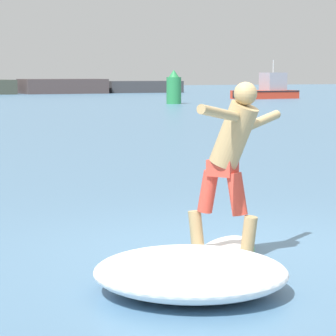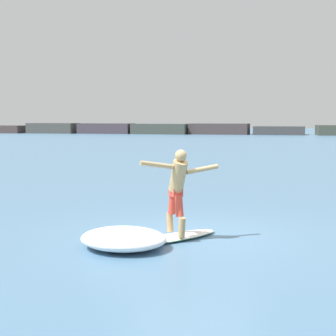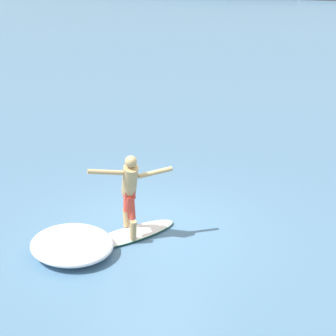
{
  "view_description": "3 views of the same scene",
  "coord_description": "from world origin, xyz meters",
  "px_view_note": "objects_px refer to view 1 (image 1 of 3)",
  "views": [
    {
      "loc": [
        -3.82,
        -7.24,
        1.85
      ],
      "look_at": [
        -0.42,
        0.51,
        0.83
      ],
      "focal_mm": 85.0,
      "sensor_mm": 36.0,
      "label": 1
    },
    {
      "loc": [
        1.83,
        -10.95,
        2.39
      ],
      "look_at": [
        -0.8,
        1.47,
        1.21
      ],
      "focal_mm": 60.0,
      "sensor_mm": 36.0,
      "label": 2
    },
    {
      "loc": [
        3.4,
        -9.52,
        5.2
      ],
      "look_at": [
        0.06,
        1.07,
        0.92
      ],
      "focal_mm": 60.0,
      "sensor_mm": 36.0,
      "label": 3
    }
  ],
  "objects_px": {
    "channel_marker_buoy": "(174,88)",
    "surfer": "(232,153)",
    "surfboard": "(221,257)",
    "fishing_boat_near_jetty": "(268,90)"
  },
  "relations": [
    {
      "from": "surfboard",
      "to": "surfer",
      "type": "bearing_deg",
      "value": -31.38
    },
    {
      "from": "fishing_boat_near_jetty",
      "to": "channel_marker_buoy",
      "type": "bearing_deg",
      "value": -148.68
    },
    {
      "from": "channel_marker_buoy",
      "to": "surfer",
      "type": "bearing_deg",
      "value": -113.31
    },
    {
      "from": "surfboard",
      "to": "fishing_boat_near_jetty",
      "type": "bearing_deg",
      "value": 58.64
    },
    {
      "from": "surfer",
      "to": "fishing_boat_near_jetty",
      "type": "height_order",
      "value": "fishing_boat_near_jetty"
    },
    {
      "from": "surfboard",
      "to": "surfer",
      "type": "relative_size",
      "value": 1.21
    },
    {
      "from": "surfboard",
      "to": "channel_marker_buoy",
      "type": "height_order",
      "value": "channel_marker_buoy"
    },
    {
      "from": "surfer",
      "to": "channel_marker_buoy",
      "type": "relative_size",
      "value": 0.83
    },
    {
      "from": "surfer",
      "to": "channel_marker_buoy",
      "type": "height_order",
      "value": "channel_marker_buoy"
    },
    {
      "from": "surfboard",
      "to": "fishing_boat_near_jetty",
      "type": "height_order",
      "value": "fishing_boat_near_jetty"
    }
  ]
}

